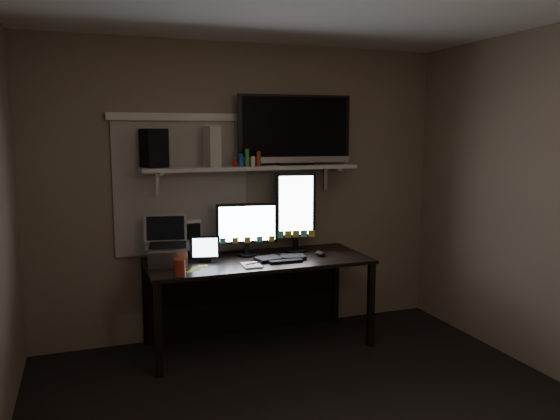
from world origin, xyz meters
name	(u,v)px	position (x,y,z in m)	size (l,w,h in m)	color
back_wall	(245,191)	(0.00, 1.80, 1.25)	(3.60, 3.60, 0.00)	#766355
window_blinds	(182,188)	(-0.55, 1.79, 1.30)	(1.10, 0.02, 1.10)	#B1AC9E
desk	(254,276)	(0.00, 1.55, 0.55)	(1.80, 0.75, 0.73)	black
wall_shelf	(251,168)	(0.00, 1.62, 1.46)	(1.80, 0.35, 0.03)	beige
monitor_landscape	(247,229)	(-0.05, 1.57, 0.96)	(0.52, 0.05, 0.45)	black
monitor_portrait	(296,212)	(0.39, 1.59, 1.08)	(0.35, 0.07, 0.70)	black
keyboard	(281,258)	(0.17, 1.35, 0.74)	(0.42, 0.16, 0.03)	black
mouse	(320,253)	(0.52, 1.37, 0.75)	(0.07, 0.11, 0.04)	black
notepad	(251,265)	(-0.12, 1.22, 0.74)	(0.14, 0.19, 0.01)	white
tablet	(205,249)	(-0.43, 1.49, 0.83)	(0.24, 0.10, 0.21)	black
file_sorter	(185,239)	(-0.54, 1.73, 0.88)	(0.23, 0.11, 0.30)	black
laptop	(168,241)	(-0.72, 1.47, 0.92)	(0.34, 0.27, 0.38)	#A9A8AD
cup	(180,267)	(-0.69, 1.12, 0.79)	(0.08, 0.08, 0.12)	maroon
sticky_notes	(194,268)	(-0.55, 1.30, 0.73)	(0.33, 0.24, 0.00)	gold
tv	(295,130)	(0.39, 1.62, 1.77)	(0.98, 0.18, 0.59)	black
game_console	(212,147)	(-0.32, 1.64, 1.64)	(0.08, 0.27, 0.32)	beige
speaker	(154,148)	(-0.78, 1.65, 1.63)	(0.17, 0.20, 0.30)	black
bottles	(247,157)	(-0.05, 1.55, 1.55)	(0.23, 0.05, 0.14)	#A50F0C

